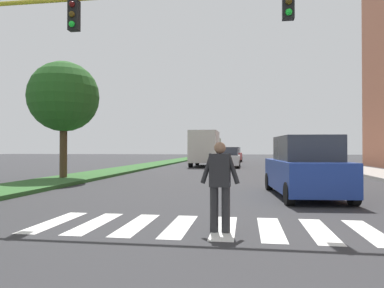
{
  "coord_description": "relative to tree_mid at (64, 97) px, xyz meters",
  "views": [
    {
      "loc": [
        0.42,
        0.58,
        1.56
      ],
      "look_at": [
        -2.56,
        20.43,
        1.83
      ],
      "focal_mm": 33.43,
      "sensor_mm": 36.0,
      "label": 1
    }
  ],
  "objects": [
    {
      "name": "ground_plane",
      "position": [
        8.5,
        12.89,
        -4.13
      ],
      "size": [
        140.0,
        140.0,
        0.0
      ],
      "primitive_type": "plane",
      "color": "#2D2D30"
    },
    {
      "name": "crosswalk",
      "position": [
        8.5,
        -9.42,
        -4.13
      ],
      "size": [
        7.65,
        2.2,
        0.01
      ],
      "color": "silver",
      "rests_on": "ground_plane"
    },
    {
      "name": "median_strip",
      "position": [
        0.36,
        10.89,
        -4.06
      ],
      "size": [
        2.67,
        64.0,
        0.15
      ],
      "primitive_type": "cube",
      "color": "#2D5B28",
      "rests_on": "ground_plane"
    },
    {
      "name": "tree_mid",
      "position": [
        0.0,
        0.0,
        0.0
      ],
      "size": [
        3.47,
        3.47,
        5.74
      ],
      "color": "#4C3823",
      "rests_on": "median_strip"
    },
    {
      "name": "sidewalk_right",
      "position": [
        16.89,
        10.89,
        -4.06
      ],
      "size": [
        3.0,
        64.0,
        0.15
      ],
      "primitive_type": "cube",
      "color": "#9E9991",
      "rests_on": "ground_plane"
    },
    {
      "name": "traffic_light_gantry",
      "position": [
        4.46,
        -7.67,
        0.28
      ],
      "size": [
        10.16,
        0.3,
        6.0
      ],
      "color": "gold",
      "rests_on": "median_strip"
    },
    {
      "name": "pedestrian_performer",
      "position": [
        8.45,
        -9.83,
        -3.2
      ],
      "size": [
        0.75,
        0.27,
        1.69
      ],
      "color": "#262628",
      "rests_on": "ground_plane"
    },
    {
      "name": "suv_crossing",
      "position": [
        10.83,
        -4.53,
        -3.2
      ],
      "size": [
        2.31,
        4.74,
        1.97
      ],
      "color": "navy",
      "rests_on": "ground_plane"
    },
    {
      "name": "sedan_midblock",
      "position": [
        7.54,
        13.73,
        -3.36
      ],
      "size": [
        1.84,
        4.44,
        1.66
      ],
      "color": "silver",
      "rests_on": "ground_plane"
    },
    {
      "name": "sedan_distant",
      "position": [
        7.51,
        26.07,
        -3.32
      ],
      "size": [
        2.04,
        4.6,
        1.75
      ],
      "color": "maroon",
      "rests_on": "ground_plane"
    },
    {
      "name": "sedan_far_horizon",
      "position": [
        5.67,
        36.88,
        -3.35
      ],
      "size": [
        1.96,
        4.09,
        1.7
      ],
      "color": "silver",
      "rests_on": "ground_plane"
    },
    {
      "name": "truck_box_delivery",
      "position": [
        5.41,
        15.07,
        -2.5
      ],
      "size": [
        2.4,
        6.2,
        3.1
      ],
      "color": "gray",
      "rests_on": "ground_plane"
    }
  ]
}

